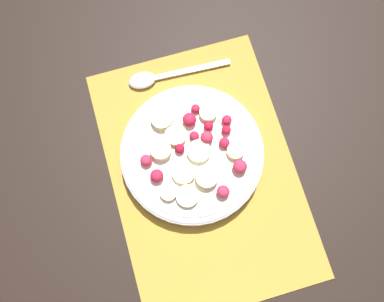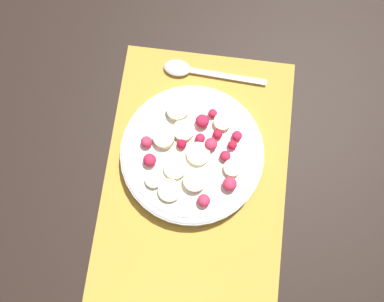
% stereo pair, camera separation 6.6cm
% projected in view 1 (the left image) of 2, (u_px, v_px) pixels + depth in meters
% --- Properties ---
extents(ground_plane, '(3.00, 3.00, 0.00)m').
position_uv_depth(ground_plane, '(203.00, 172.00, 0.69)').
color(ground_plane, black).
extents(placemat, '(0.43, 0.29, 0.01)m').
position_uv_depth(placemat, '(203.00, 172.00, 0.69)').
color(placemat, gold).
rests_on(placemat, ground_plane).
extents(fruit_bowl, '(0.23, 0.23, 0.05)m').
position_uv_depth(fruit_bowl, '(192.00, 154.00, 0.67)').
color(fruit_bowl, silver).
rests_on(fruit_bowl, placemat).
extents(spoon, '(0.03, 0.18, 0.01)m').
position_uv_depth(spoon, '(157.00, 77.00, 0.72)').
color(spoon, '#B2B2B7').
rests_on(spoon, placemat).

